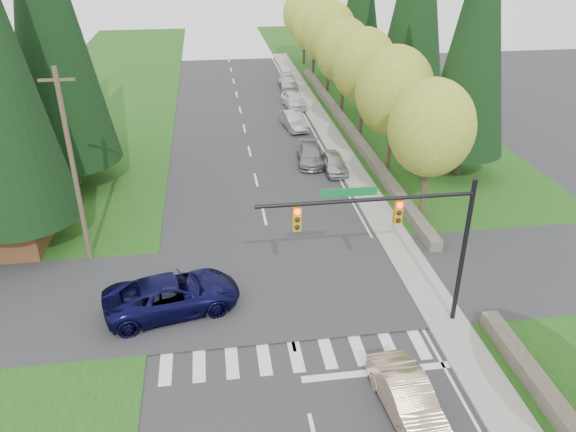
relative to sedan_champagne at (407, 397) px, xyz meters
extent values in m
plane|color=#28282B|center=(-3.44, 0.30, -0.71)|extent=(120.00, 120.00, 0.00)
cube|color=#1B4612|center=(9.56, 20.30, -0.68)|extent=(14.00, 110.00, 0.06)
cube|color=#1B4612|center=(-16.44, 20.30, -0.68)|extent=(14.00, 110.00, 0.06)
cube|color=#28282B|center=(-3.44, 8.30, -0.71)|extent=(120.00, 8.00, 0.10)
cube|color=gray|center=(3.46, 22.30, -0.65)|extent=(1.80, 80.00, 0.13)
cube|color=gray|center=(2.61, 22.30, -0.65)|extent=(0.20, 80.00, 0.13)
cube|color=#4C4438|center=(5.16, 30.30, -0.36)|extent=(0.70, 40.00, 0.70)
cylinder|color=black|center=(3.76, 4.80, 2.69)|extent=(0.20, 0.20, 6.80)
cylinder|color=black|center=(-0.54, 4.80, 5.49)|extent=(8.60, 0.16, 0.16)
cube|color=#0C662D|center=(-1.24, 4.85, 5.84)|extent=(2.20, 0.04, 0.35)
cube|color=#BF8C0C|center=(0.76, 4.80, 4.89)|extent=(0.32, 0.24, 1.00)
sphere|color=#FF0C05|center=(0.76, 4.66, 5.24)|extent=(0.22, 0.22, 0.22)
cube|color=#BF8C0C|center=(-3.24, 4.80, 4.89)|extent=(0.32, 0.24, 1.00)
sphere|color=#FF0C05|center=(-3.24, 4.66, 5.24)|extent=(0.22, 0.22, 0.22)
cylinder|color=#473828|center=(-12.94, 12.30, 4.29)|extent=(0.24, 0.24, 10.00)
cube|color=#473828|center=(-12.94, 12.30, 8.69)|extent=(1.60, 0.10, 0.12)
cylinder|color=#38281C|center=(5.76, 14.30, 1.67)|extent=(0.32, 0.32, 4.76)
ellipsoid|color=olive|center=(5.76, 14.30, 4.90)|extent=(4.80, 4.80, 5.52)
cylinder|color=#38281C|center=(5.86, 21.30, 1.75)|extent=(0.32, 0.32, 4.93)
ellipsoid|color=olive|center=(5.86, 21.30, 5.09)|extent=(5.20, 5.20, 5.98)
cylinder|color=#38281C|center=(5.66, 28.30, 1.81)|extent=(0.32, 0.32, 5.04)
ellipsoid|color=olive|center=(5.66, 28.30, 5.23)|extent=(5.00, 5.00, 5.75)
cylinder|color=#38281C|center=(5.76, 35.30, 1.69)|extent=(0.32, 0.32, 4.82)
ellipsoid|color=olive|center=(5.76, 35.30, 4.96)|extent=(5.00, 5.00, 5.75)
cylinder|color=#38281C|center=(5.86, 42.30, 1.86)|extent=(0.32, 0.32, 5.15)
ellipsoid|color=olive|center=(5.86, 42.30, 5.36)|extent=(5.40, 5.40, 6.21)
cylinder|color=#38281C|center=(5.66, 49.30, 1.64)|extent=(0.32, 0.32, 4.70)
ellipsoid|color=olive|center=(5.66, 49.30, 4.83)|extent=(4.80, 4.80, 5.52)
cylinder|color=#38281C|center=(5.76, 56.30, 1.78)|extent=(0.32, 0.32, 4.98)
ellipsoid|color=olive|center=(5.76, 56.30, 5.16)|extent=(5.20, 5.20, 5.98)
cylinder|color=#38281C|center=(-16.44, 14.30, 0.29)|extent=(0.50, 0.50, 2.00)
cylinder|color=#38281C|center=(-15.44, 22.30, 0.29)|extent=(0.50, 0.50, 2.00)
cone|color=black|center=(-15.44, 22.30, 10.59)|extent=(6.46, 6.46, 19.00)
cylinder|color=#38281C|center=(-17.44, 28.30, 0.29)|extent=(0.50, 0.50, 2.00)
cone|color=black|center=(-17.44, 28.30, 9.59)|extent=(5.78, 5.78, 17.00)
cylinder|color=#38281C|center=(10.56, 20.30, 0.29)|extent=(0.50, 0.50, 2.00)
cone|color=black|center=(10.56, 20.30, 9.09)|extent=(5.44, 5.44, 16.00)
cylinder|color=#38281C|center=(11.56, 34.30, 0.29)|extent=(0.50, 0.50, 2.00)
cylinder|color=#38281C|center=(10.56, 48.30, 0.29)|extent=(0.50, 0.50, 2.00)
imported|color=beige|center=(0.00, 0.00, 0.00)|extent=(1.95, 4.47, 1.43)
imported|color=#0A0A34|center=(-8.46, 7.28, 0.12)|extent=(6.48, 4.01, 1.67)
imported|color=#A9A8AD|center=(2.16, 22.02, -0.07)|extent=(1.54, 3.81, 1.30)
imported|color=gray|center=(0.76, 23.79, -0.10)|extent=(2.17, 4.43, 1.24)
imported|color=#A0A0A4|center=(0.76, 31.71, -0.01)|extent=(2.05, 4.44, 1.41)
imported|color=silver|center=(1.70, 37.92, 0.02)|extent=(2.19, 4.49, 1.48)
imported|color=#BAB9BF|center=(2.16, 44.89, -0.07)|extent=(1.82, 4.47, 1.30)
camera|label=1|loc=(-6.25, -13.86, 14.85)|focal=35.00mm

